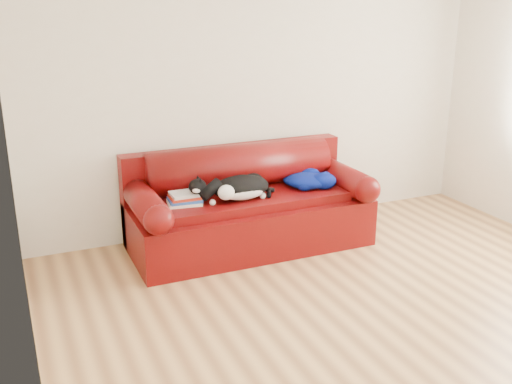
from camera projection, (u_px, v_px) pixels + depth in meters
ground at (376, 314)px, 4.24m from camera, size 4.50×4.50×0.00m
room_shell at (408, 76)px, 3.78m from camera, size 4.52×4.02×2.61m
sofa_base at (250, 221)px, 5.34m from camera, size 2.10×0.90×0.50m
sofa_back at (239, 181)px, 5.46m from camera, size 2.10×1.01×0.88m
book_stack at (185, 198)px, 4.97m from camera, size 0.30×0.25×0.10m
cat at (241, 188)px, 5.06m from camera, size 0.73×0.43×0.26m
blanket at (309, 180)px, 5.42m from camera, size 0.50×0.50×0.15m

